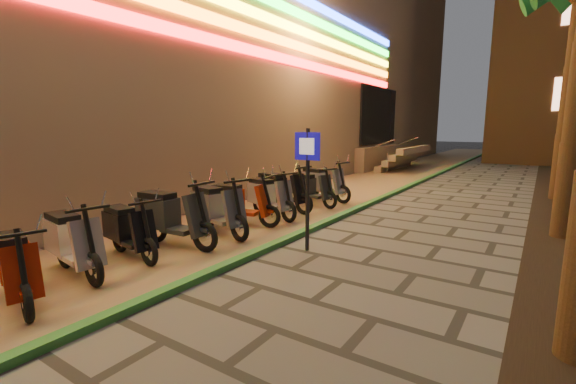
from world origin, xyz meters
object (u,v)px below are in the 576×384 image
Objects in this scene: scooter_9 at (268,196)px; scooter_8 at (237,203)px; scooter_12 at (321,182)px; scooter_4 at (71,241)px; scooter_11 at (310,188)px; scooter_7 at (215,208)px; pedestrian_sign at (307,173)px; scooter_3 at (16,266)px; scooter_10 at (279,190)px; scooter_5 at (127,230)px; scooter_6 at (169,216)px.

scooter_8 is at bearing -78.70° from scooter_9.
scooter_8 is at bearing -80.87° from scooter_12.
scooter_11 is (0.37, 6.55, -0.02)m from scooter_4.
scooter_7 is at bearing -73.34° from scooter_9.
scooter_3 is at bearing -120.91° from pedestrian_sign.
scooter_10 is at bearing 80.19° from scooter_8.
scooter_7 is at bearing -78.27° from scooter_10.
pedestrian_sign reaches higher than scooter_11.
scooter_4 is 7.41m from scooter_12.
scooter_5 is at bearing 98.14° from scooter_4.
scooter_9 is at bearing 71.85° from scooter_8.
scooter_8 is (0.15, 3.67, 0.01)m from scooter_4.
scooter_4 is 4.71m from scooter_9.
scooter_12 reaches higher than scooter_9.
scooter_3 is 0.96× the size of scooter_11.
scooter_4 is (-2.43, -2.95, -0.92)m from pedestrian_sign.
scooter_4 is at bearing -79.74° from scooter_11.
scooter_3 is 5.60m from scooter_9.
scooter_7 is at bearing 90.97° from scooter_5.
scooter_4 is at bearing -81.10° from scooter_5.
scooter_7 is 0.82m from scooter_8.
scooter_8 reaches higher than scooter_4.
scooter_9 reaches higher than scooter_4.
scooter_7 is (-2.18, -0.09, -0.88)m from pedestrian_sign.
pedestrian_sign reaches higher than scooter_5.
scooter_3 is 4.57m from scooter_8.
scooter_8 is at bearing 95.48° from scooter_4.
scooter_4 reaches higher than scooter_3.
scooter_4 is at bearing -81.01° from scooter_12.
scooter_9 is at bearing 103.28° from scooter_7.
scooter_11 is at bearing 102.31° from scooter_9.
scooter_10 is (-0.20, 2.63, 0.01)m from scooter_7.
scooter_12 is (-0.11, 8.29, 0.07)m from scooter_3.
scooter_9 reaches higher than scooter_11.
pedestrian_sign reaches higher than scooter_8.
scooter_8 reaches higher than scooter_11.
scooter_5 is at bearing -83.27° from scooter_10.
scooter_6 is 2.93m from scooter_9.
scooter_8 is at bearing 110.11° from scooter_7.
scooter_12 is (0.28, 6.45, 0.07)m from scooter_5.
scooter_7 is at bearing -79.26° from scooter_12.
scooter_8 reaches higher than scooter_3.
pedestrian_sign reaches higher than scooter_10.
scooter_7 is 1.00× the size of scooter_12.
scooter_8 is 1.04m from scooter_9.
scooter_11 is at bearing -72.25° from scooter_12.
scooter_9 is (0.24, 4.71, 0.01)m from scooter_4.
scooter_12 is (0.28, 7.40, 0.03)m from scooter_4.
scooter_4 is 1.04× the size of scooter_11.
scooter_4 is at bearing -96.89° from scooter_6.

